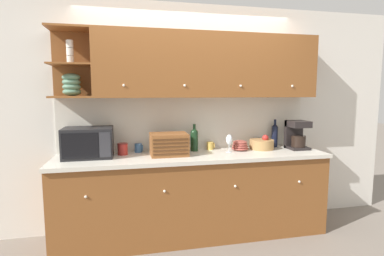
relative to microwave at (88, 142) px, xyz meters
The scene contains 16 objects.
ground_plane 1.56m from the microwave, 11.82° to the left, with size 24.00×24.00×0.00m, color slate.
wall_back 1.16m from the microwave, 13.30° to the left, with size 5.33×0.06×2.60m.
counter_unit 1.27m from the microwave, ahead, with size 2.95×0.66×0.92m.
backsplash_panel 1.14m from the microwave, 11.52° to the left, with size 2.93×0.01×0.62m.
upper_cabinets 1.49m from the microwave, ahead, with size 2.93×0.34×0.71m.
microwave is the anchor object (origin of this frame).
storage_canister 0.36m from the microwave, ahead, with size 0.11×0.11×0.13m.
mug 0.55m from the microwave, 16.47° to the left, with size 0.09×0.08×0.10m.
bread_box 0.83m from the microwave, ahead, with size 0.39×0.31×0.24m.
second_wine_bottle 1.15m from the microwave, ahead, with size 0.09×0.09×0.31m.
mug_blue_second 1.37m from the microwave, ahead, with size 0.09×0.08×0.09m.
wine_glass 1.52m from the microwave, ahead, with size 0.07×0.07×0.20m.
bowl_stack_on_counter 1.68m from the microwave, ahead, with size 0.20×0.20×0.12m.
fruit_basket 1.96m from the microwave, ahead, with size 0.28×0.28×0.17m.
wine_bottle 2.18m from the microwave, ahead, with size 0.08×0.08×0.34m.
coffee_maker 2.38m from the microwave, ahead, with size 0.22×0.24×0.34m.
Camera 1 is at (-0.70, -3.45, 1.60)m, focal length 28.00 mm.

